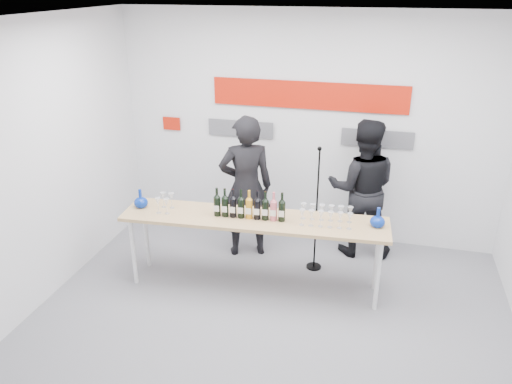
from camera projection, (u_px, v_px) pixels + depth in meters
ground at (271, 316)px, 5.32m from camera, size 5.00×5.00×0.00m
back_wall at (307, 129)px, 6.50m from camera, size 5.00×0.04×3.00m
signage at (303, 106)px, 6.37m from camera, size 3.38×0.02×0.79m
tasting_table at (254, 223)px, 5.52m from camera, size 2.98×0.80×0.88m
wine_bottles at (249, 204)px, 5.42m from camera, size 0.80×0.13×0.33m
decanter_left at (141, 198)px, 5.71m from camera, size 0.16×0.16×0.21m
decanter_right at (378, 217)px, 5.26m from camera, size 0.16×0.16×0.21m
glasses_left at (165, 203)px, 5.63m from camera, size 0.18×0.23×0.18m
glasses_right at (326, 216)px, 5.32m from camera, size 0.57×0.26×0.18m
presenter_left at (246, 187)px, 6.20m from camera, size 0.79×0.66×1.84m
presenter_right at (362, 189)px, 6.23m from camera, size 0.92×0.75×1.78m
mic_stand at (315, 233)px, 6.01m from camera, size 0.18×0.18×1.59m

